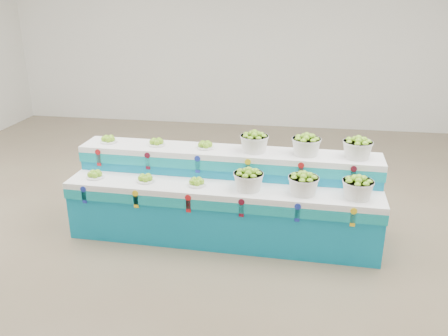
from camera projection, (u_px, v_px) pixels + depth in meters
The scene contains 15 objects.
ground at pixel (189, 230), 5.86m from camera, with size 10.00×10.00×0.00m, color brown.
back_wall at pixel (241, 32), 9.76m from camera, with size 10.00×10.00×0.00m, color silver.
display_stand at pixel (224, 196), 5.60m from camera, with size 3.66×0.94×1.02m, color #0C84B0, non-canonical shape.
plate_lower_left at pixel (95, 174), 5.57m from camera, with size 0.21×0.21×0.10m, color white.
plate_lower_mid at pixel (145, 178), 5.46m from camera, with size 0.21×0.21×0.10m, color white.
plate_lower_right at pixel (197, 182), 5.35m from camera, with size 0.21×0.21×0.10m, color white.
basket_lower_left at pixel (248, 179), 5.22m from camera, with size 0.34×0.34×0.24m, color silver, non-canonical shape.
basket_lower_mid at pixel (303, 183), 5.11m from camera, with size 0.34×0.34×0.24m, color silver, non-canonical shape.
basket_lower_right at pixel (358, 187), 5.01m from camera, with size 0.34×0.34×0.24m, color silver, non-canonical shape.
plate_upper_left at pixel (108, 139), 5.88m from camera, with size 0.21×0.21×0.10m, color white.
plate_upper_mid at pixel (156, 142), 5.76m from camera, with size 0.21×0.21×0.10m, color white.
plate_upper_right at pixel (205, 145), 5.66m from camera, with size 0.21×0.21×0.10m, color white.
basket_upper_left at pixel (254, 142), 5.52m from camera, with size 0.34×0.34×0.24m, color silver, non-canonical shape.
basket_upper_mid at pixel (306, 145), 5.42m from camera, with size 0.34×0.34×0.24m, color silver, non-canonical shape.
basket_upper_right at pixel (357, 148), 5.32m from camera, with size 0.34×0.34×0.24m, color silver, non-canonical shape.
Camera 1 is at (1.27, -5.06, 2.82)m, focal length 37.55 mm.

